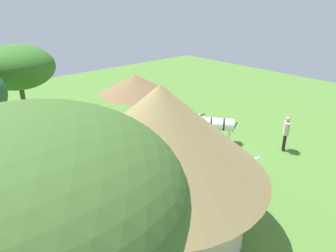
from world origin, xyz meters
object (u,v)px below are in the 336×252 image
Objects in this scene: patio_chair_near_hut at (132,120)px; thatched_hut at (161,157)px; shade_umbrella at (135,84)px; zebra_toward_hut at (96,129)px; patio_dining_table at (137,126)px; striped_lounge_chair at (248,163)px; acacia_tree_far_lawn at (17,67)px; patio_chair_near_lawn at (139,138)px; zebra_nearest_camera at (216,124)px; acacia_tree_behind_hut at (30,204)px; guest_behind_table at (173,116)px; standing_watcher at (286,131)px; zebra_by_umbrella at (171,140)px; guest_beside_umbrella at (170,120)px.

thatched_hut is at bearing 85.06° from patio_chair_near_hut.
shade_umbrella is 2.87m from zebra_toward_hut.
patio_dining_table is 5.89m from striped_lounge_chair.
patio_dining_table reaches higher than striped_lounge_chair.
patio_chair_near_hut reaches higher than patio_dining_table.
acacia_tree_far_lawn is (8.39, 1.06, 1.34)m from thatched_hut.
acacia_tree_far_lawn reaches higher than zebra_toward_hut.
zebra_nearest_camera is (-1.90, -3.32, 0.41)m from patio_chair_near_lawn.
acacia_tree_far_lawn is at bearing -15.86° from acacia_tree_behind_hut.
acacia_tree_far_lawn is (1.23, 5.04, 3.41)m from patio_chair_near_hut.
standing_watcher is at bearing 38.21° from guest_behind_table.
zebra_nearest_camera is at bearing -151.07° from zebra_by_umbrella.
standing_watcher is at bearing 178.66° from zebra_by_umbrella.
acacia_tree_far_lawn is at bearing 7.23° from thatched_hut.
patio_chair_near_hut is 2.50m from patio_chair_near_lawn.
zebra_nearest_camera is at bearing 141.81° from patio_chair_near_hut.
zebra_nearest_camera is (-2.97, -2.67, -1.91)m from shade_umbrella.
patio_chair_near_lawn is 0.47× the size of zebra_nearest_camera.
striped_lounge_chair is (-4.54, -0.44, -0.72)m from guest_beside_umbrella.
guest_beside_umbrella reaches higher than patio_dining_table.
thatched_hut is 3.98× the size of guest_behind_table.
thatched_hut is 6.86× the size of patio_chair_near_lawn.
patio_chair_near_lawn is 0.53× the size of standing_watcher.
acacia_tree_behind_hut is (-5.76, 10.35, 3.67)m from zebra_nearest_camera.
standing_watcher is at bearing -3.98° from striped_lounge_chair.
guest_beside_umbrella is at bearing 87.09° from standing_watcher.
acacia_tree_far_lawn is at bearing 94.88° from guest_beside_umbrella.
guest_beside_umbrella is at bearing -98.87° from zebra_by_umbrella.
shade_umbrella reaches higher than guest_behind_table.
thatched_hut is at bearing 150.11° from patio_dining_table.
patio_dining_table is 0.74× the size of zebra_toward_hut.
shade_umbrella is 1.73× the size of zebra_toward_hut.
zebra_nearest_camera is at bearing 1.17° from patio_chair_near_lawn.
zebra_by_umbrella is (-2.87, 0.21, -1.88)m from shade_umbrella.
shade_umbrella is 2.64m from patio_chair_near_lawn.
patio_chair_near_lawn is at bearing 149.08° from shade_umbrella.
zebra_by_umbrella is 0.33× the size of acacia_tree_behind_hut.
guest_beside_umbrella is at bearing -130.38° from patio_dining_table.
zebra_by_umbrella is (2.89, 4.58, -0.05)m from standing_watcher.
standing_watcher reaches higher than patio_chair_near_hut.
patio_chair_near_hut is 0.48× the size of zebra_by_umbrella.
shade_umbrella reaches higher than striped_lounge_chair.
standing_watcher is (-5.76, -4.37, 0.37)m from patio_dining_table.
zebra_toward_hut is 0.36× the size of acacia_tree_behind_hut.
patio_dining_table is 7.24m from standing_watcher.
zebra_by_umbrella is at bearing 175.76° from shade_umbrella.
zebra_by_umbrella reaches higher than striped_lounge_chair.
patio_chair_near_hut is at bearing 79.20° from zebra_nearest_camera.
zebra_nearest_camera is 2.89m from zebra_by_umbrella.
acacia_tree_far_lawn is at bearing 62.38° from shade_umbrella.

